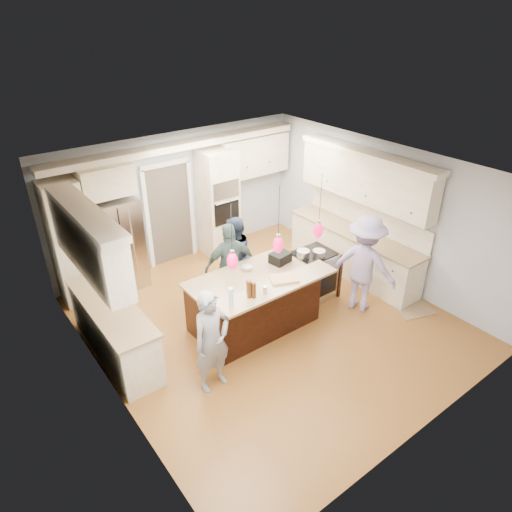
{
  "coord_description": "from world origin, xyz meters",
  "views": [
    {
      "loc": [
        -4.02,
        -4.97,
        4.85
      ],
      "look_at": [
        0.0,
        0.35,
        1.15
      ],
      "focal_mm": 32.0,
      "sensor_mm": 36.0,
      "label": 1
    }
  ],
  "objects_px": {
    "refrigerator": "(116,245)",
    "island_range": "(313,275)",
    "person_far_left": "(235,256)",
    "person_bar_end": "(212,341)",
    "kitchen_island": "(254,301)"
  },
  "relations": [
    {
      "from": "kitchen_island",
      "to": "island_range",
      "type": "bearing_deg",
      "value": 3.09
    },
    {
      "from": "island_range",
      "to": "person_far_left",
      "type": "distance_m",
      "value": 1.48
    },
    {
      "from": "refrigerator",
      "to": "person_far_left",
      "type": "height_order",
      "value": "refrigerator"
    },
    {
      "from": "refrigerator",
      "to": "person_bar_end",
      "type": "distance_m",
      "value": 3.34
    },
    {
      "from": "island_range",
      "to": "person_far_left",
      "type": "bearing_deg",
      "value": 136.69
    },
    {
      "from": "kitchen_island",
      "to": "person_far_left",
      "type": "height_order",
      "value": "person_far_left"
    },
    {
      "from": "person_bar_end",
      "to": "island_range",
      "type": "bearing_deg",
      "value": 12.88
    },
    {
      "from": "kitchen_island",
      "to": "person_far_left",
      "type": "bearing_deg",
      "value": 71.9
    },
    {
      "from": "island_range",
      "to": "person_bar_end",
      "type": "distance_m",
      "value": 2.86
    },
    {
      "from": "kitchen_island",
      "to": "person_bar_end",
      "type": "distance_m",
      "value": 1.55
    },
    {
      "from": "refrigerator",
      "to": "island_range",
      "type": "distance_m",
      "value": 3.71
    },
    {
      "from": "island_range",
      "to": "person_bar_end",
      "type": "height_order",
      "value": "person_bar_end"
    },
    {
      "from": "refrigerator",
      "to": "kitchen_island",
      "type": "xyz_separation_m",
      "value": [
        1.31,
        -2.57,
        -0.41
      ]
    },
    {
      "from": "refrigerator",
      "to": "person_far_left",
      "type": "bearing_deg",
      "value": -42.12
    },
    {
      "from": "kitchen_island",
      "to": "person_bar_end",
      "type": "relative_size",
      "value": 1.32
    }
  ]
}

